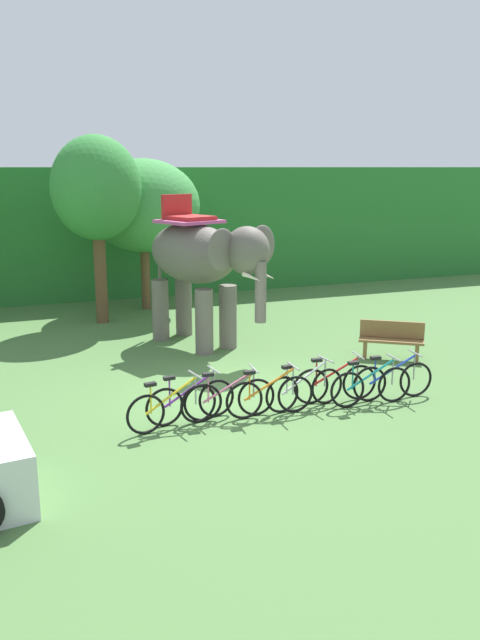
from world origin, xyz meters
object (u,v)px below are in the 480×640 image
object	(u,v)px
bike_white	(305,389)
tree_far_right	(96,189)
bike_yellow	(172,407)
bike_teal	(371,386)
bike_purple	(191,401)
wooden_bench	(391,339)
bike_blue	(393,380)
bike_orange	(270,396)
bike_red	(335,383)
bike_pink	(230,398)
elephant	(201,260)
tree_center	(143,206)

from	to	relation	value
bike_white	tree_far_right	bearing A→B (deg)	106.47
bike_yellow	bike_teal	xyz separation A→B (m)	(3.84, -0.22, 0.00)
bike_yellow	bike_purple	size ratio (longest dim) A/B	0.99
bike_teal	wooden_bench	distance (m)	3.29
tree_far_right	bike_blue	xyz separation A→B (m)	(4.30, -8.52, -3.45)
bike_orange	bike_red	size ratio (longest dim) A/B	1.00
bike_pink	bike_purple	bearing A→B (deg)	170.46
bike_pink	bike_teal	distance (m)	2.77
bike_pink	bike_red	bearing A→B (deg)	2.38
tree_far_right	bike_blue	bearing A→B (deg)	-63.20
bike_white	bike_red	bearing A→B (deg)	8.24
bike_yellow	bike_orange	xyz separation A→B (m)	(1.82, -0.05, 0.00)
bike_red	bike_pink	bearing A→B (deg)	-177.62
bike_yellow	bike_white	world-z (taller)	same
elephant	bike_teal	size ratio (longest dim) A/B	2.45
tree_far_right	bike_teal	size ratio (longest dim) A/B	3.12
wooden_bench	bike_white	bearing A→B (deg)	-146.54
bike_yellow	elephant	bearing A→B (deg)	67.17
bike_purple	wooden_bench	size ratio (longest dim) A/B	1.16
bike_white	wooden_bench	distance (m)	4.05
tree_far_right	bike_purple	xyz separation A→B (m)	(0.28, -8.23, -3.45)
bike_red	wooden_bench	xyz separation A→B (m)	(2.67, 2.13, 0.09)
bike_white	bike_red	xyz separation A→B (m)	(0.71, 0.10, 0.00)
bike_yellow	bike_white	size ratio (longest dim) A/B	0.99
tree_far_right	bike_orange	world-z (taller)	tree_far_right
bike_yellow	bike_pink	world-z (taller)	same
tree_far_right	wooden_bench	bearing A→B (deg)	-46.37
tree_center	bike_orange	distance (m)	10.31
bike_red	bike_teal	bearing A→B (deg)	-35.07
elephant	bike_blue	bearing A→B (deg)	-64.97
bike_teal	bike_yellow	bearing A→B (deg)	176.68
bike_red	bike_white	bearing A→B (deg)	-171.76
bike_white	bike_yellow	bearing A→B (deg)	-178.58
bike_teal	wooden_bench	xyz separation A→B (m)	(2.11, 2.52, 0.09)
bike_white	wooden_bench	xyz separation A→B (m)	(3.37, 2.23, 0.09)
bike_orange	elephant	bearing A→B (deg)	87.08
bike_orange	wooden_bench	xyz separation A→B (m)	(4.14, 2.35, 0.09)
bike_pink	bike_teal	world-z (taller)	same
bike_teal	bike_red	bearing A→B (deg)	144.93
elephant	bike_yellow	distance (m)	5.64
tree_center	bike_yellow	xyz separation A→B (m)	(-1.73, -9.84, -2.88)
bike_purple	bike_orange	size ratio (longest dim) A/B	1.00
bike_red	bike_blue	bearing A→B (deg)	-13.02
bike_white	bike_pink	bearing A→B (deg)	179.60
bike_yellow	bike_white	distance (m)	2.58
elephant	bike_blue	world-z (taller)	elephant
tree_center	bike_orange	xyz separation A→B (m)	(0.08, -9.90, -2.88)
tree_center	bike_purple	world-z (taller)	tree_center
tree_far_right	bike_yellow	bearing A→B (deg)	-90.75
tree_far_right	wooden_bench	distance (m)	9.11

